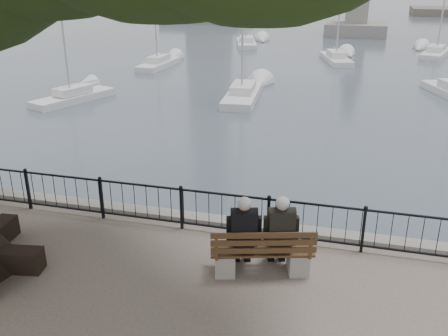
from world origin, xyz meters
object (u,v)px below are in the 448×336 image
(person_right, at_px, (280,236))
(person_left, at_px, (243,236))
(lion_monument, at_px, (357,13))
(bench, at_px, (262,257))

(person_right, bearing_deg, person_left, -163.73)
(person_right, xyz_separation_m, lion_monument, (0.58, 48.55, 0.56))
(person_right, height_order, lion_monument, lion_monument)
(bench, bearing_deg, person_right, 34.46)
(bench, height_order, person_left, person_left)
(bench, xyz_separation_m, person_left, (-0.38, 0.01, 0.40))
(lion_monument, bearing_deg, person_left, -91.48)
(bench, bearing_deg, lion_monument, 88.96)
(person_left, xyz_separation_m, lion_monument, (1.26, 48.75, 0.56))
(person_left, bearing_deg, bench, -1.36)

